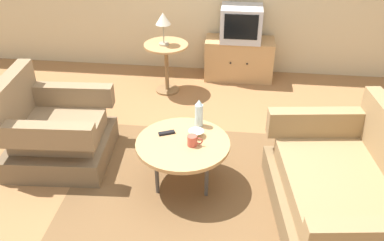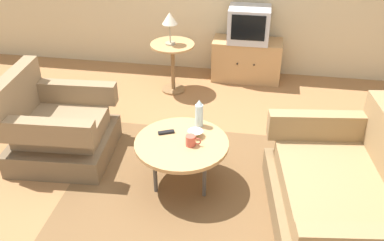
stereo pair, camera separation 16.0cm
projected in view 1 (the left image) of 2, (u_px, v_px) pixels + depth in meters
ground_plane at (188, 178)px, 4.07m from camera, size 16.00×16.00×0.00m
area_rug at (183, 184)px, 4.00m from camera, size 2.08×1.90×0.00m
armchair at (54, 133)px, 4.19m from camera, size 1.00×0.95×0.89m
couch at (347, 195)px, 3.44m from camera, size 1.18×1.65×0.88m
coffee_table at (183, 145)px, 3.77m from camera, size 0.84×0.84×0.48m
side_table at (166, 57)px, 5.36m from camera, size 0.55×0.55×0.65m
tv_stand at (239, 59)px, 5.80m from camera, size 0.91×0.43×0.55m
television at (241, 24)px, 5.52m from camera, size 0.53×0.43×0.45m
table_lamp at (163, 20)px, 5.09m from camera, size 0.18×0.18×0.40m
vase at (199, 113)px, 3.92m from camera, size 0.07×0.07×0.27m
mug at (193, 141)px, 3.69m from camera, size 0.14×0.09×0.10m
bowl at (196, 133)px, 3.82m from camera, size 0.14×0.14×0.06m
tv_remote_dark at (167, 133)px, 3.86m from camera, size 0.15×0.10×0.02m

